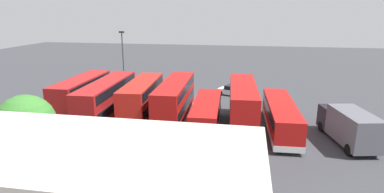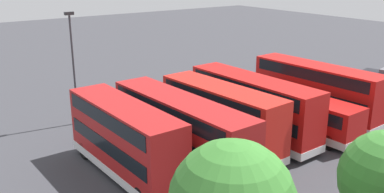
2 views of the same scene
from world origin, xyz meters
name	(u,v)px [view 2 (image 2 of 2)]	position (x,y,z in m)	size (l,w,h in m)	color
ground_plane	(177,102)	(0.00, 0.00, 0.00)	(140.00, 140.00, 0.00)	#38383D
bus_single_deck_near_end	(346,92)	(-10.88, 10.63, 1.62)	(3.09, 12.08, 2.95)	#B71411
bus_double_decker_second	(316,90)	(-7.09, 10.35, 2.45)	(3.26, 11.60, 4.55)	#B71411
bus_single_deck_third	(296,111)	(-3.52, 11.39, 1.62)	(3.09, 10.60, 2.95)	#B71411
bus_double_decker_fourth	(253,105)	(0.04, 10.22, 2.45)	(3.00, 11.49, 4.55)	#B71411
bus_double_decker_fifth	(221,116)	(3.50, 10.73, 2.45)	(3.28, 10.30, 4.55)	red
bus_double_decker_sixth	(180,130)	(7.24, 11.23, 2.45)	(3.13, 12.13, 4.55)	#A51919
bus_double_decker_seventh	(125,138)	(10.68, 10.26, 2.45)	(2.88, 10.30, 4.55)	#A51919
car_hatchback_silver	(208,80)	(-5.63, -2.52, 0.70)	(4.78, 3.41, 1.43)	silver
lamp_post_tall	(73,61)	(9.82, 0.03, 5.22)	(0.70, 0.30, 9.05)	#38383D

